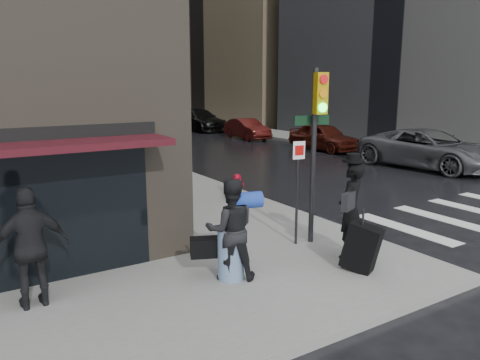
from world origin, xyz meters
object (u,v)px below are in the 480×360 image
(traffic_light, at_px, (315,133))
(parked_car_3, at_px, (199,120))
(parked_car_0, at_px, (429,149))
(man_jeans, at_px, (230,229))
(fire_hydrant, at_px, (237,188))
(man_greycoat, at_px, (31,247))
(parked_car_5, at_px, (147,112))
(parked_car_1, at_px, (323,137))
(parked_car_2, at_px, (247,129))
(parked_car_4, at_px, (169,117))
(man_overcoat, at_px, (353,216))

(traffic_light, distance_m, parked_car_3, 26.74)
(traffic_light, bearing_deg, parked_car_0, 33.74)
(man_jeans, bearing_deg, fire_hydrant, -99.90)
(man_greycoat, bearing_deg, parked_car_5, -114.58)
(parked_car_3, xyz_separation_m, parked_car_5, (0.83, 13.13, -0.06))
(man_greycoat, relative_size, parked_car_0, 0.33)
(parked_car_1, bearing_deg, man_jeans, -138.90)
(parked_car_1, relative_size, parked_car_2, 1.08)
(man_jeans, height_order, parked_car_2, man_jeans)
(traffic_light, distance_m, parked_car_4, 33.04)
(parked_car_1, xyz_separation_m, parked_car_2, (-0.75, 6.56, -0.08))
(parked_car_0, relative_size, parked_car_1, 1.39)
(man_jeans, height_order, traffic_light, traffic_light)
(parked_car_2, bearing_deg, man_jeans, -121.66)
(man_jeans, height_order, fire_hydrant, man_jeans)
(parked_car_1, xyz_separation_m, parked_car_5, (-0.07, 26.25, 0.02))
(traffic_light, height_order, parked_car_3, traffic_light)
(parked_car_0, relative_size, parked_car_5, 1.31)
(traffic_light, distance_m, parked_car_0, 12.22)
(man_greycoat, distance_m, parked_car_4, 35.15)
(man_jeans, bearing_deg, man_overcoat, -167.90)
(traffic_light, bearing_deg, parked_car_5, 83.08)
(parked_car_2, height_order, parked_car_3, parked_car_3)
(parked_car_1, relative_size, parked_car_3, 0.77)
(man_overcoat, distance_m, parked_car_1, 16.78)
(man_overcoat, height_order, parked_car_1, man_overcoat)
(fire_hydrant, bearing_deg, man_greycoat, -146.85)
(man_greycoat, bearing_deg, man_jeans, 165.88)
(parked_car_0, distance_m, parked_car_4, 26.26)
(man_overcoat, distance_m, fire_hydrant, 5.44)
(man_overcoat, xyz_separation_m, parked_car_5, (10.74, 39.08, -0.31))
(traffic_light, height_order, parked_car_4, traffic_light)
(man_greycoat, xyz_separation_m, parked_car_4, (16.02, 31.28, -0.47))
(man_greycoat, height_order, fire_hydrant, man_greycoat)
(parked_car_5, bearing_deg, man_greycoat, -110.64)
(fire_hydrant, relative_size, parked_car_0, 0.13)
(man_jeans, bearing_deg, parked_car_2, -100.59)
(traffic_light, distance_m, parked_car_5, 39.43)
(man_jeans, relative_size, parked_car_2, 0.46)
(parked_car_2, xyz_separation_m, parked_car_5, (0.68, 19.69, 0.10))
(parked_car_1, bearing_deg, traffic_light, -134.56)
(traffic_light, distance_m, parked_car_2, 20.89)
(man_greycoat, distance_m, fire_hydrant, 7.61)
(parked_car_0, bearing_deg, man_jeans, -162.42)
(parked_car_3, distance_m, parked_car_4, 6.58)
(fire_hydrant, bearing_deg, man_overcoat, -96.69)
(man_greycoat, distance_m, parked_car_1, 20.19)
(man_overcoat, xyz_separation_m, parked_car_0, (10.96, 6.26, -0.23))
(man_jeans, relative_size, parked_car_1, 0.43)
(man_jeans, xyz_separation_m, parked_car_4, (12.84, 32.02, -0.42))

